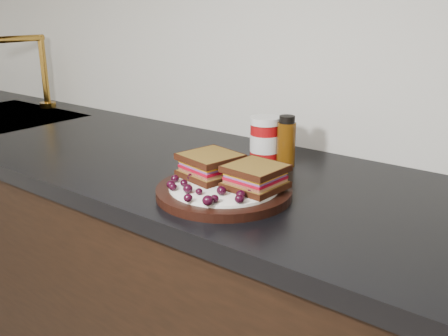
{
  "coord_description": "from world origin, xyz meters",
  "views": [
    {
      "loc": [
        0.64,
        0.82,
        1.27
      ],
      "look_at": [
        0.05,
        1.58,
        0.96
      ],
      "focal_mm": 40.0,
      "sensor_mm": 36.0,
      "label": 1
    }
  ],
  "objects_px": {
    "oil_bottle": "(286,141)",
    "sandwich_left": "(210,165)",
    "condiment_jar": "(265,140)",
    "plate": "(224,191)"
  },
  "relations": [
    {
      "from": "sandwich_left",
      "to": "oil_bottle",
      "type": "xyz_separation_m",
      "value": [
        0.05,
        0.23,
        0.01
      ]
    },
    {
      "from": "oil_bottle",
      "to": "condiment_jar",
      "type": "bearing_deg",
      "value": -177.94
    },
    {
      "from": "sandwich_left",
      "to": "condiment_jar",
      "type": "bearing_deg",
      "value": 104.1
    },
    {
      "from": "sandwich_left",
      "to": "oil_bottle",
      "type": "distance_m",
      "value": 0.23
    },
    {
      "from": "plate",
      "to": "oil_bottle",
      "type": "bearing_deg",
      "value": 91.05
    },
    {
      "from": "plate",
      "to": "condiment_jar",
      "type": "height_order",
      "value": "condiment_jar"
    },
    {
      "from": "plate",
      "to": "oil_bottle",
      "type": "relative_size",
      "value": 2.25
    },
    {
      "from": "oil_bottle",
      "to": "sandwich_left",
      "type": "bearing_deg",
      "value": -102.12
    },
    {
      "from": "sandwich_left",
      "to": "condiment_jar",
      "type": "xyz_separation_m",
      "value": [
        -0.01,
        0.23,
        0.01
      ]
    },
    {
      "from": "condiment_jar",
      "to": "oil_bottle",
      "type": "distance_m",
      "value": 0.06
    }
  ]
}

